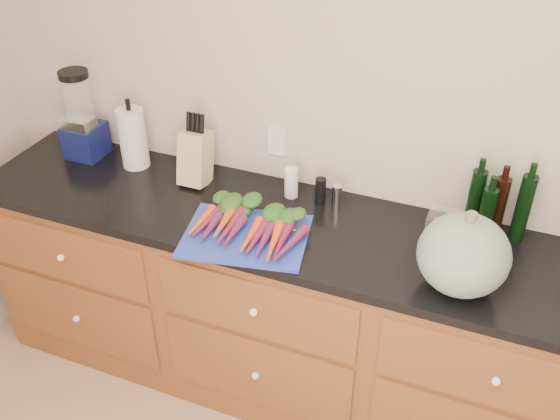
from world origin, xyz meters
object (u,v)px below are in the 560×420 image
at_px(tomato_box, 447,223).
at_px(cutting_board, 246,236).
at_px(paper_towel, 133,138).
at_px(carrots, 250,224).
at_px(blender_appliance, 82,120).
at_px(squash, 463,255).
at_px(knife_block, 195,158).

bearing_deg(tomato_box, cutting_board, -155.20).
bearing_deg(paper_towel, carrots, -21.80).
distance_m(cutting_board, carrots, 0.05).
bearing_deg(blender_appliance, squash, -9.79).
relative_size(squash, paper_towel, 1.13).
xyz_separation_m(carrots, blender_appliance, (-0.96, 0.28, 0.14)).
distance_m(carrots, tomato_box, 0.77).
bearing_deg(knife_block, carrots, -34.84).
bearing_deg(paper_towel, knife_block, -3.52).
height_order(carrots, tomato_box, same).
relative_size(cutting_board, blender_appliance, 1.14).
bearing_deg(carrots, paper_towel, 158.20).
bearing_deg(tomato_box, squash, -74.28).
xyz_separation_m(paper_towel, knife_block, (0.33, -0.02, -0.02)).
relative_size(paper_towel, knife_block, 1.18).
relative_size(carrots, squash, 1.36).
height_order(cutting_board, tomato_box, tomato_box).
height_order(squash, paper_towel, squash).
relative_size(blender_appliance, paper_towel, 1.50).
xyz_separation_m(cutting_board, tomato_box, (0.71, 0.33, 0.03)).
distance_m(squash, tomato_box, 0.35).
height_order(squash, tomato_box, squash).
bearing_deg(carrots, tomato_box, 22.01).
distance_m(cutting_board, blender_appliance, 1.03).
height_order(carrots, paper_towel, paper_towel).
height_order(carrots, knife_block, knife_block).
distance_m(blender_appliance, knife_block, 0.60).
xyz_separation_m(squash, knife_block, (-1.18, 0.29, -0.02)).
bearing_deg(squash, carrots, 177.97).
xyz_separation_m(carrots, squash, (0.80, -0.03, 0.10)).
bearing_deg(knife_block, paper_towel, 176.48).
bearing_deg(tomato_box, paper_towel, -179.59).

